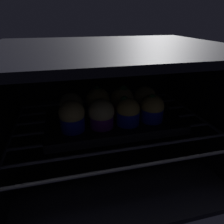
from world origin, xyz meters
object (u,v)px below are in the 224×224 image
at_px(muffin_row0_col0, 72,116).
at_px(muffin_row0_col1, 102,114).
at_px(baking_tray, 112,121).
at_px(muffin_row1_col0, 72,107).
at_px(muffin_row0_col3, 152,109).
at_px(muffin_row1_col1, 98,102).
at_px(muffin_row1_col2, 122,101).
at_px(muffin_row0_col2, 128,112).
at_px(muffin_row1_col3, 145,99).

bearing_deg(muffin_row0_col0, muffin_row0_col1, -0.05).
bearing_deg(muffin_row0_col1, baking_tray, 43.81).
bearing_deg(muffin_row1_col0, muffin_row0_col3, -17.97).
bearing_deg(muffin_row1_col1, muffin_row0_col1, -92.89).
bearing_deg(muffin_row1_col2, muffin_row0_col0, -154.82).
height_order(baking_tray, muffin_row1_col0, muffin_row1_col0).
distance_m(baking_tray, muffin_row1_col1, 0.07).
bearing_deg(muffin_row1_col1, muffin_row0_col2, -47.34).
bearing_deg(muffin_row0_col1, muffin_row0_col2, -1.19).
bearing_deg(muffin_row1_col1, muffin_row0_col3, -27.08).
distance_m(muffin_row0_col1, muffin_row1_col0, 0.10).
xyz_separation_m(baking_tray, muffin_row1_col2, (0.04, 0.04, 0.04)).
bearing_deg(baking_tray, muffin_row1_col1, 131.61).
bearing_deg(muffin_row1_col2, muffin_row1_col1, 179.68).
height_order(muffin_row0_col2, muffin_row1_col3, same).
distance_m(baking_tray, muffin_row0_col1, 0.06).
bearing_deg(muffin_row1_col1, muffin_row1_col0, -179.07).
distance_m(muffin_row1_col1, muffin_row1_col2, 0.07).
bearing_deg(muffin_row0_col1, muffin_row0_col3, 0.53).
distance_m(muffin_row0_col2, muffin_row1_col0, 0.16).
distance_m(muffin_row0_col3, muffin_row1_col0, 0.23).
bearing_deg(muffin_row0_col3, muffin_row1_col2, 132.85).
xyz_separation_m(muffin_row0_col3, muffin_row1_col0, (-0.21, 0.07, -0.00)).
height_order(muffin_row1_col0, muffin_row1_col1, muffin_row1_col1).
bearing_deg(muffin_row0_col0, baking_tray, 17.33).
distance_m(muffin_row1_col2, muffin_row1_col3, 0.07).
bearing_deg(muffin_row1_col0, muffin_row1_col1, 0.93).
bearing_deg(muffin_row0_col1, muffin_row1_col2, 43.02).
xyz_separation_m(baking_tray, muffin_row1_col3, (0.11, 0.04, 0.04)).
relative_size(muffin_row0_col0, muffin_row1_col0, 1.08).
distance_m(muffin_row0_col0, muffin_row0_col1, 0.08).
bearing_deg(muffin_row0_col3, muffin_row1_col0, 162.03).
relative_size(muffin_row0_col0, muffin_row0_col1, 1.05).
bearing_deg(muffin_row0_col1, muffin_row1_col0, 135.59).
height_order(muffin_row0_col3, muffin_row1_col2, muffin_row1_col2).
relative_size(muffin_row1_col1, muffin_row1_col3, 1.14).
bearing_deg(muffin_row1_col3, muffin_row0_col3, -94.90).
relative_size(muffin_row0_col1, muffin_row1_col2, 0.89).
bearing_deg(muffin_row0_col0, muffin_row1_col2, 25.18).
relative_size(muffin_row1_col2, muffin_row1_col3, 1.11).
height_order(muffin_row0_col0, muffin_row0_col2, muffin_row0_col0).
distance_m(muffin_row0_col0, muffin_row1_col0, 0.07).
height_order(muffin_row0_col2, muffin_row1_col2, muffin_row1_col2).
bearing_deg(muffin_row0_col2, muffin_row1_col2, 85.81).
bearing_deg(muffin_row1_col2, baking_tray, -137.70).
xyz_separation_m(muffin_row0_col0, muffin_row1_col3, (0.22, 0.07, -0.00)).
relative_size(muffin_row0_col2, muffin_row1_col3, 1.01).
bearing_deg(baking_tray, muffin_row1_col2, 42.30).
bearing_deg(muffin_row0_col2, muffin_row1_col3, 43.38).
distance_m(muffin_row1_col0, muffin_row1_col1, 0.08).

